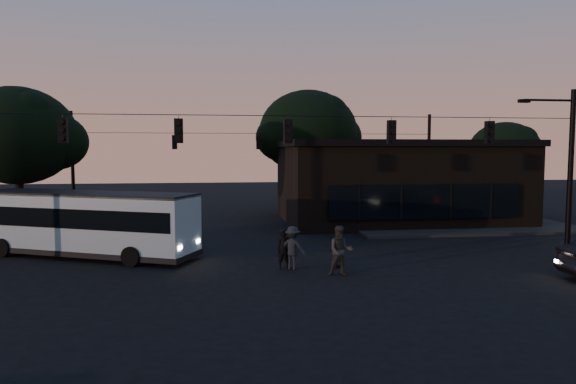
{
  "coord_description": "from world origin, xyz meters",
  "views": [
    {
      "loc": [
        -2.89,
        -17.42,
        4.74
      ],
      "look_at": [
        0.0,
        4.0,
        3.0
      ],
      "focal_mm": 32.0,
      "sensor_mm": 36.0,
      "label": 1
    }
  ],
  "objects": [
    {
      "name": "ground",
      "position": [
        0.0,
        0.0,
        0.0
      ],
      "size": [
        120.0,
        120.0,
        0.0
      ],
      "primitive_type": "plane",
      "color": "black",
      "rests_on": "ground"
    },
    {
      "name": "sidewalk_far_right",
      "position": [
        12.0,
        14.0,
        0.07
      ],
      "size": [
        14.0,
        10.0,
        0.15
      ],
      "primitive_type": "cube",
      "color": "black",
      "rests_on": "ground"
    },
    {
      "name": "sidewalk_far_left",
      "position": [
        -14.0,
        14.0,
        0.07
      ],
      "size": [
        14.0,
        10.0,
        0.15
      ],
      "primitive_type": "cube",
      "color": "black",
      "rests_on": "ground"
    },
    {
      "name": "building",
      "position": [
        9.0,
        15.97,
        2.71
      ],
      "size": [
        15.4,
        10.41,
        5.4
      ],
      "color": "black",
      "rests_on": "ground"
    },
    {
      "name": "tree_behind",
      "position": [
        4.0,
        22.0,
        6.19
      ],
      "size": [
        7.6,
        7.6,
        9.43
      ],
      "color": "black",
      "rests_on": "ground"
    },
    {
      "name": "tree_right",
      "position": [
        18.0,
        18.0,
        4.63
      ],
      "size": [
        5.2,
        5.2,
        6.86
      ],
      "color": "black",
      "rests_on": "ground"
    },
    {
      "name": "tree_left",
      "position": [
        -14.0,
        13.0,
        5.57
      ],
      "size": [
        6.4,
        6.4,
        8.3
      ],
      "color": "black",
      "rests_on": "ground"
    },
    {
      "name": "signal_rig_near",
      "position": [
        0.0,
        4.0,
        4.45
      ],
      "size": [
        26.24,
        0.3,
        7.5
      ],
      "color": "black",
      "rests_on": "ground"
    },
    {
      "name": "signal_rig_far",
      "position": [
        0.0,
        20.0,
        4.2
      ],
      "size": [
        26.24,
        0.3,
        7.5
      ],
      "color": "black",
      "rests_on": "ground"
    },
    {
      "name": "bus",
      "position": [
        -8.81,
        6.28,
        1.63
      ],
      "size": [
        10.37,
        6.46,
        2.9
      ],
      "rotation": [
        0.0,
        0.0,
        -0.43
      ],
      "color": "#93B0BC",
      "rests_on": "ground"
    },
    {
      "name": "pedestrian_a",
      "position": [
        -0.34,
        2.74,
        0.8
      ],
      "size": [
        0.6,
        0.41,
        1.61
      ],
      "primitive_type": "imported",
      "rotation": [
        0.0,
        0.0,
        0.05
      ],
      "color": "black",
      "rests_on": "ground"
    },
    {
      "name": "pedestrian_b",
      "position": [
        1.66,
        1.35,
        0.95
      ],
      "size": [
        1.0,
        0.81,
        1.91
      ],
      "primitive_type": "imported",
      "rotation": [
        0.0,
        0.0,
        -0.1
      ],
      "color": "#2C2B28",
      "rests_on": "ground"
    },
    {
      "name": "pedestrian_c",
      "position": [
        1.86,
        2.56,
        0.78
      ],
      "size": [
        0.98,
        0.74,
        1.55
      ],
      "primitive_type": "imported",
      "rotation": [
        0.0,
        0.0,
        3.6
      ],
      "color": "black",
      "rests_on": "ground"
    },
    {
      "name": "pedestrian_d",
      "position": [
        0.0,
        2.63,
        0.87
      ],
      "size": [
        1.29,
        1.1,
        1.73
      ],
      "primitive_type": "imported",
      "rotation": [
        0.0,
        0.0,
        2.64
      ],
      "color": "black",
      "rests_on": "ground"
    }
  ]
}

